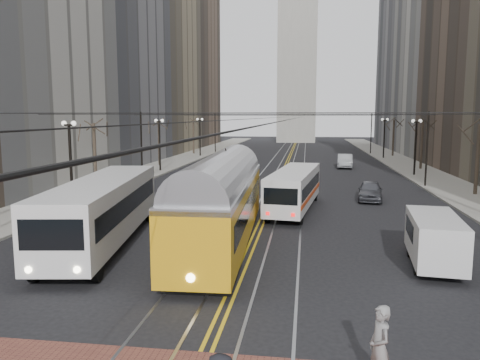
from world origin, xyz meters
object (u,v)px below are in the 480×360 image
(sedan_grey, at_px, (370,191))
(pedestrian_b, at_px, (380,348))
(cargo_van, at_px, (434,242))
(sedan_silver, at_px, (345,161))
(streetcar, at_px, (222,210))
(transit_bus, at_px, (104,212))
(rear_bus, at_px, (294,190))

(sedan_grey, relative_size, pedestrian_b, 2.14)
(cargo_van, relative_size, sedan_grey, 1.14)
(sedan_silver, bearing_deg, pedestrian_b, -89.57)
(pedestrian_b, bearing_deg, streetcar, -167.97)
(cargo_van, bearing_deg, sedan_grey, 97.81)
(transit_bus, bearing_deg, pedestrian_b, -51.50)
(rear_bus, relative_size, sedan_grey, 2.43)
(streetcar, relative_size, sedan_grey, 3.44)
(streetcar, bearing_deg, pedestrian_b, -65.53)
(rear_bus, bearing_deg, sedan_grey, 46.82)
(transit_bus, xyz_separation_m, sedan_grey, (14.38, 14.21, -0.87))
(sedan_grey, bearing_deg, rear_bus, -132.93)
(rear_bus, xyz_separation_m, cargo_van, (6.04, -10.96, -0.28))
(streetcar, distance_m, pedestrian_b, 12.80)
(rear_bus, relative_size, sedan_silver, 2.09)
(transit_bus, bearing_deg, cargo_van, -13.38)
(cargo_van, relative_size, pedestrian_b, 2.44)
(sedan_silver, bearing_deg, cargo_van, -85.04)
(rear_bus, height_order, sedan_silver, rear_bus)
(rear_bus, distance_m, pedestrian_b, 20.45)
(cargo_van, distance_m, sedan_grey, 15.53)
(sedan_grey, relative_size, sedan_silver, 0.86)
(transit_bus, height_order, sedan_silver, transit_bus)
(rear_bus, xyz_separation_m, pedestrian_b, (2.47, -20.30, -0.34))
(transit_bus, xyz_separation_m, rear_bus, (8.90, 9.66, -0.25))
(sedan_grey, bearing_deg, pedestrian_b, -89.56)
(transit_bus, xyz_separation_m, pedestrian_b, (11.37, -10.65, -0.59))
(streetcar, bearing_deg, sedan_silver, 74.29)
(rear_bus, height_order, sedan_grey, rear_bus)
(transit_bus, distance_m, rear_bus, 13.13)
(rear_bus, distance_m, sedan_silver, 27.40)
(cargo_van, xyz_separation_m, sedan_grey, (-0.56, 15.51, -0.34))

